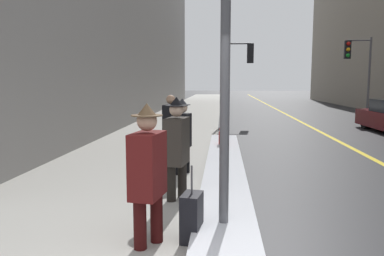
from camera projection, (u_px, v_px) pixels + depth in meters
sidewalk_slab at (178, 121)px, 18.41m from camera, size 4.00×80.00×0.01m
road_centre_stripe at (302, 123)px, 17.92m from camera, size 0.16×80.00×0.00m
snow_bank_curb at (224, 172)px, 7.67m from camera, size 0.81×9.52×0.19m
traffic_light_near at (241, 64)px, 17.55m from camera, size 1.31×0.32×3.86m
traffic_light_far at (356, 61)px, 18.70m from camera, size 1.31×0.32×4.14m
pedestrian_in_glasses at (148, 170)px, 4.35m from camera, size 0.39×0.75×1.70m
pedestrian_nearside at (177, 144)px, 6.08m from camera, size 0.39×0.57×1.70m
pedestrian_trailing at (182, 133)px, 7.82m from camera, size 0.36×0.53×1.60m
pedestrian_with_shoulder_bag at (171, 123)px, 9.71m from camera, size 0.38×0.75×1.61m
rolling_suitcase at (192, 218)px, 4.55m from camera, size 0.27×0.39×0.95m
fire_hydrant at (222, 139)px, 10.55m from camera, size 0.20×0.20×0.70m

